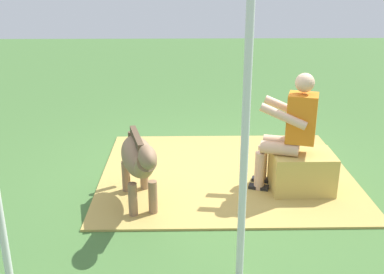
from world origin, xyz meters
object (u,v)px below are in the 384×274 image
(hay_bale, at_px, (302,172))
(person_seated, at_px, (290,128))
(pony_standing, at_px, (139,159))
(tent_pole_left, at_px, (245,139))

(hay_bale, distance_m, person_seated, 0.53)
(hay_bale, height_order, pony_standing, pony_standing)
(person_seated, bearing_deg, tent_pole_left, 65.32)
(pony_standing, bearing_deg, tent_pole_left, 127.53)
(hay_bale, bearing_deg, pony_standing, 10.41)
(pony_standing, bearing_deg, person_seated, -167.40)
(pony_standing, xyz_separation_m, tent_pole_left, (-0.89, 1.16, 0.64))
(hay_bale, bearing_deg, person_seated, -12.35)
(person_seated, distance_m, tent_pole_left, 1.73)
(hay_bale, relative_size, tent_pole_left, 0.28)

